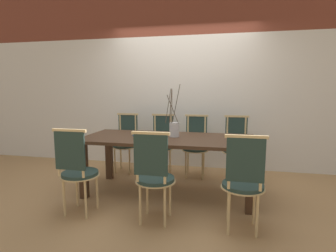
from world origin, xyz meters
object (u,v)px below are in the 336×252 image
(vase_centerpiece, at_px, (174,128))
(chair_near_center, at_px, (243,180))
(chair_far_center, at_px, (196,144))
(dining_table, at_px, (168,145))
(book_stack, at_px, (142,134))

(vase_centerpiece, bearing_deg, chair_near_center, -46.18)
(chair_near_center, xyz_separation_m, chair_far_center, (-0.63, 1.62, 0.00))
(dining_table, bearing_deg, chair_far_center, 70.95)
(vase_centerpiece, relative_size, book_stack, 3.02)
(dining_table, height_order, chair_far_center, chair_far_center)
(book_stack, bearing_deg, chair_near_center, -34.35)
(dining_table, height_order, vase_centerpiece, vase_centerpiece)
(chair_far_center, height_order, vase_centerpiece, vase_centerpiece)
(chair_far_center, relative_size, book_stack, 4.29)
(chair_far_center, xyz_separation_m, book_stack, (-0.66, -0.74, 0.26))
(dining_table, distance_m, vase_centerpiece, 0.23)
(dining_table, bearing_deg, chair_near_center, -41.66)
(chair_far_center, bearing_deg, chair_near_center, 111.27)
(dining_table, relative_size, vase_centerpiece, 3.24)
(chair_near_center, relative_size, book_stack, 4.29)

